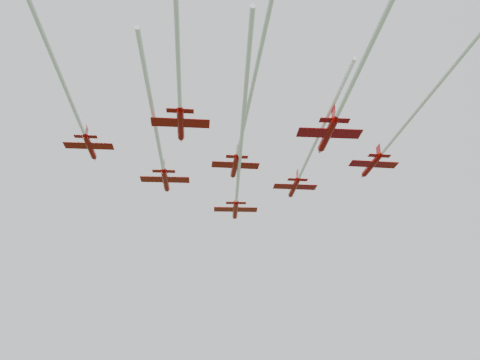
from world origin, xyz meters
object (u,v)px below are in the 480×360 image
(jet_row4_left, at_px, (178,63))
(jet_row3_right, at_px, (398,134))
(jet_row3_mid, at_px, (245,120))
(jet_row4_right, at_px, (342,105))
(jet_row2_left, at_px, (161,155))
(jet_lead, at_px, (238,175))
(jet_row3_left, at_px, (67,91))
(jet_row2_right, at_px, (305,164))

(jet_row4_left, bearing_deg, jet_row3_right, 26.89)
(jet_row3_mid, distance_m, jet_row4_right, 15.23)
(jet_row3_right, bearing_deg, jet_row2_left, 160.25)
(jet_lead, distance_m, jet_row3_mid, 20.39)
(jet_lead, height_order, jet_row3_left, jet_row3_left)
(jet_row3_right, height_order, jet_row4_left, jet_row3_right)
(jet_lead, xyz_separation_m, jet_row4_left, (5.08, -36.09, -0.62))
(jet_row3_left, distance_m, jet_row4_left, 19.23)
(jet_row3_right, relative_size, jet_row4_right, 1.12)
(jet_row2_left, bearing_deg, jet_row2_right, 4.46)
(jet_row2_right, bearing_deg, jet_row4_left, -125.61)
(jet_row2_right, relative_size, jet_row3_mid, 0.78)
(jet_row3_mid, relative_size, jet_row4_right, 1.37)
(jet_row2_right, bearing_deg, jet_row3_left, -151.95)
(jet_row3_left, xyz_separation_m, jet_row4_right, (36.56, 11.67, -2.96))
(jet_row2_left, height_order, jet_row3_left, jet_row2_left)
(jet_row3_mid, xyz_separation_m, jet_row4_right, (14.90, -2.56, -1.83))
(jet_lead, height_order, jet_row4_left, jet_lead)
(jet_row2_left, distance_m, jet_row3_mid, 20.22)
(jet_lead, relative_size, jet_row3_right, 1.42)
(jet_row3_mid, height_order, jet_row3_right, jet_row3_right)
(jet_lead, height_order, jet_row3_mid, jet_lead)
(jet_row2_left, xyz_separation_m, jet_row4_left, (15.72, -25.42, -1.63))
(jet_row3_left, distance_m, jet_row3_mid, 25.94)
(jet_row2_left, bearing_deg, jet_row3_right, -16.21)
(jet_row2_right, relative_size, jet_row4_left, 0.81)
(jet_row3_mid, bearing_deg, jet_row4_right, -35.12)
(jet_lead, bearing_deg, jet_row2_left, -156.66)
(jet_row4_left, height_order, jet_row4_right, jet_row4_left)
(jet_lead, relative_size, jet_row4_right, 1.58)
(jet_row3_left, xyz_separation_m, jet_row3_mid, (21.66, 14.23, -1.12))
(jet_row4_right, bearing_deg, jet_row2_right, 90.84)
(jet_lead, relative_size, jet_row3_left, 1.12)
(jet_row2_left, xyz_separation_m, jet_row2_right, (23.01, 11.87, -0.26))
(jet_row2_right, xyz_separation_m, jet_row3_left, (-26.19, -34.25, 0.45))
(jet_lead, relative_size, jet_row3_mid, 1.16)
(jet_lead, xyz_separation_m, jet_row2_left, (-10.64, -10.67, 1.01))
(jet_lead, bearing_deg, jet_row2_right, -16.22)
(jet_row3_mid, height_order, jet_row4_left, jet_row3_mid)
(jet_row3_right, bearing_deg, jet_row4_left, -155.06)
(jet_lead, distance_m, jet_row2_left, 15.11)
(jet_row4_left, bearing_deg, jet_row3_mid, 56.50)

